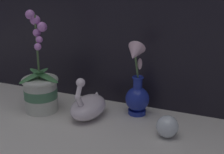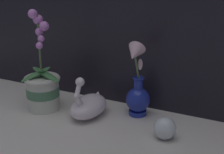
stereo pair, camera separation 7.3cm
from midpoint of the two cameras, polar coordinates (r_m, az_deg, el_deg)
name	(u,v)px [view 1 (the left image)]	position (r m, az deg, el deg)	size (l,w,h in m)	color
ground_plane	(91,133)	(1.13, -5.80, -10.11)	(2.80, 2.80, 0.00)	beige
orchid_potted_plant	(40,88)	(1.30, -14.53, -1.97)	(0.17, 0.17, 0.41)	beige
swan_figurine	(89,106)	(1.23, -6.01, -5.23)	(0.12, 0.21, 0.18)	white
blue_vase	(137,90)	(1.22, 2.87, -2.49)	(0.09, 0.14, 0.31)	navy
glass_sphere	(167,126)	(1.09, 8.19, -8.97)	(0.08, 0.08, 0.08)	silver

